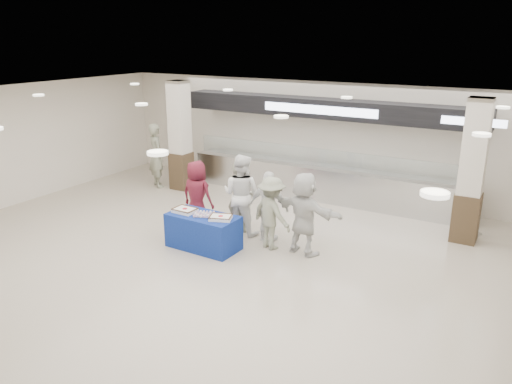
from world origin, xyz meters
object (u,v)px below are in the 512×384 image
Objects in this scene: sheet_cake_left at (185,210)px; soldier_b at (271,213)px; civilian_maroon at (197,195)px; civilian_white at (304,214)px; soldier_a at (239,196)px; chef_tall at (241,194)px; sheet_cake_right at (221,217)px; soldier_bg at (157,155)px; cupcake_tray at (204,214)px; chef_short at (269,207)px; display_table at (203,232)px.

sheet_cake_left is 1.89m from soldier_b.
civilian_maroon is at bearing 14.94° from soldier_b.
civilian_maroon is 2.80m from civilian_white.
soldier_b is (1.13, -0.50, -0.05)m from soldier_a.
civilian_maroon is at bearing 11.67° from civilian_white.
civilian_maroon is at bearing 111.09° from sheet_cake_left.
civilian_white is at bearing 166.80° from chef_tall.
chef_tall is (-0.21, 1.16, 0.14)m from sheet_cake_right.
soldier_bg reaches higher than soldier_b.
civilian_white is at bearing 177.95° from civilian_maroon.
chef_tall is 1.76m from civilian_white.
sheet_cake_left is at bearing -178.96° from sheet_cake_right.
sheet_cake_left is 0.25× the size of soldier_bg.
sheet_cake_right is 0.43m from cupcake_tray.
soldier_a is 1.05× the size of chef_short.
chef_short is at bearing -0.03° from civilian_white.
chef_short is 5.37m from soldier_bg.
sheet_cake_left is 0.26× the size of chef_tall.
civilian_white is (1.99, 0.84, 0.51)m from display_table.
chef_short is at bearing -170.86° from soldier_bg.
chef_tall is at bearing 79.04° from display_table.
soldier_a is at bearing 64.99° from sheet_cake_left.
chef_short is 1.01× the size of soldier_b.
civilian_maroon reaches higher than display_table.
civilian_maroon is 0.97× the size of soldier_a.
soldier_a reaches higher than sheet_cake_left.
cupcake_tray is 2.13m from civilian_white.
cupcake_tray is at bearing 76.38° from chef_tall.
display_table is 0.97× the size of soldier_b.
cupcake_tray is at bearing 132.40° from civilian_maroon.
chef_short is at bearing 164.37° from soldier_a.
cupcake_tray is 1.19m from chef_tall.
soldier_a reaches higher than civilian_maroon.
chef_short is 0.40m from soldier_b.
chef_short is at bearing -175.87° from civilian_maroon.
sheet_cake_right is 1.30m from soldier_a.
soldier_bg is at bearing -5.05° from soldier_b.
soldier_bg is (-4.20, 1.92, 0.03)m from chef_tall.
chef_short is (1.03, 1.05, 0.43)m from display_table.
chef_tall is at bearing -3.18° from soldier_b.
sheet_cake_right is 0.32× the size of soldier_a.
soldier_bg is (-4.97, 2.02, 0.16)m from chef_short.
soldier_b is 0.83× the size of soldier_bg.
chef_tall reaches higher than soldier_a.
civilian_maroon is 0.85× the size of soldier_bg.
soldier_a is (0.10, 1.25, 0.07)m from cupcake_tray.
soldier_bg is (-5.93, 2.23, 0.08)m from civilian_white.
display_table is at bearing 43.85° from chef_short.
soldier_bg reaches higher than civilian_maroon.
chef_tall is at bearing 139.60° from soldier_a.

